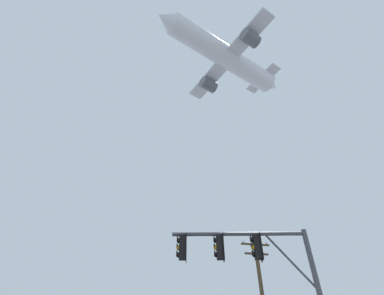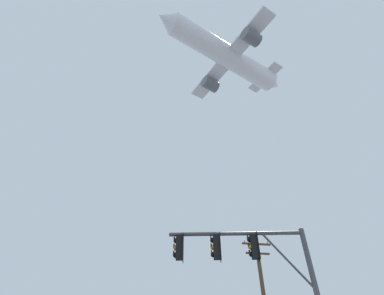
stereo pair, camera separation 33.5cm
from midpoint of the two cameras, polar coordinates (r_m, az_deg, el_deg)
The scene contains 2 objects.
signal_pole_near at distance 11.71m, azimuth 11.98°, elevation -22.41°, with size 5.29×1.15×6.35m.
airplane at distance 53.27m, azimuth 6.24°, elevation 17.62°, with size 25.18×19.44×7.18m.
Camera 1 is at (-0.72, -3.13, 1.71)m, focal length 26.84 mm.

